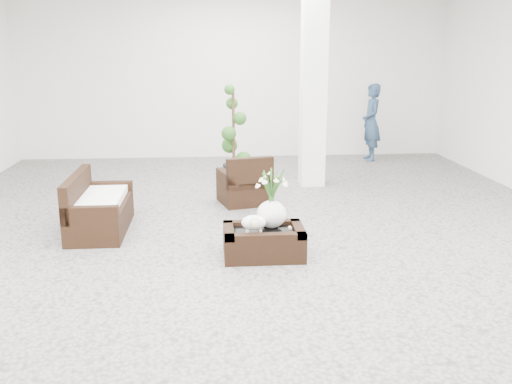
{
  "coord_description": "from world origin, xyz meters",
  "views": [
    {
      "loc": [
        -0.55,
        -6.76,
        2.32
      ],
      "look_at": [
        0.0,
        -0.1,
        0.62
      ],
      "focal_mm": 40.26,
      "sensor_mm": 36.0,
      "label": 1
    }
  ],
  "objects": [
    {
      "name": "loveseat",
      "position": [
        -1.97,
        0.47,
        0.37
      ],
      "size": [
        0.67,
        1.4,
        0.75
      ],
      "primitive_type": "cube",
      "rotation": [
        0.0,
        0.0,
        1.57
      ],
      "color": "black",
      "rests_on": "ground"
    },
    {
      "name": "planter_narcissus",
      "position": [
        0.14,
        -0.54,
        0.71
      ],
      "size": [
        0.44,
        0.44,
        0.8
      ],
      "primitive_type": null,
      "color": "white",
      "rests_on": "coffee_table"
    },
    {
      "name": "ground",
      "position": [
        0.0,
        0.0,
        0.0
      ],
      "size": [
        11.0,
        11.0,
        0.0
      ],
      "primitive_type": "plane",
      "color": "gray",
      "rests_on": "ground"
    },
    {
      "name": "tealight",
      "position": [
        0.34,
        -0.62,
        0.33
      ],
      "size": [
        0.04,
        0.04,
        0.03
      ],
      "primitive_type": "cylinder",
      "color": "white",
      "rests_on": "coffee_table"
    },
    {
      "name": "shopper",
      "position": [
        2.81,
        4.86,
        0.79
      ],
      "size": [
        0.38,
        0.58,
        1.58
      ],
      "primitive_type": "imported",
      "rotation": [
        0.0,
        0.0,
        -1.57
      ],
      "color": "navy",
      "rests_on": "ground"
    },
    {
      "name": "topiary",
      "position": [
        -0.11,
        3.37,
        0.82
      ],
      "size": [
        0.44,
        0.44,
        1.65
      ],
      "primitive_type": null,
      "color": "#234C18",
      "rests_on": "ground"
    },
    {
      "name": "sheep_figurine",
      "position": [
        -0.08,
        -0.74,
        0.42
      ],
      "size": [
        0.28,
        0.23,
        0.21
      ],
      "primitive_type": "ellipsoid",
      "color": "white",
      "rests_on": "coffee_table"
    },
    {
      "name": "column",
      "position": [
        1.2,
        2.8,
        1.75
      ],
      "size": [
        0.4,
        0.4,
        3.5
      ],
      "primitive_type": "cube",
      "color": "white",
      "rests_on": "ground"
    },
    {
      "name": "coffee_table",
      "position": [
        0.04,
        -0.64,
        0.16
      ],
      "size": [
        0.9,
        0.6,
        0.31
      ],
      "primitive_type": "cube",
      "color": "black",
      "rests_on": "ground"
    },
    {
      "name": "armchair",
      "position": [
        -0.03,
        1.68,
        0.37
      ],
      "size": [
        0.85,
        0.83,
        0.75
      ],
      "primitive_type": "cube",
      "rotation": [
        0.0,
        0.0,
        3.39
      ],
      "color": "black",
      "rests_on": "ground"
    }
  ]
}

